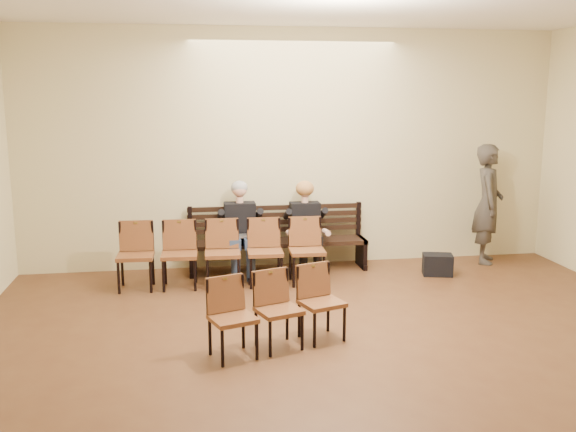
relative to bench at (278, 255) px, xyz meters
name	(u,v)px	position (x,y,z in m)	size (l,w,h in m)	color
ground	(399,431)	(0.28, -4.65, -0.23)	(10.00, 10.00, 0.00)	brown
room_walls	(378,98)	(0.28, -3.86, 2.31)	(8.02, 10.01, 3.51)	beige
bench	(278,255)	(0.00, 0.00, 0.00)	(2.60, 0.90, 0.45)	black
seated_man	(241,229)	(-0.55, -0.12, 0.43)	(0.55, 0.76, 1.32)	black
seated_woman	(306,230)	(0.39, -0.12, 0.39)	(0.53, 0.73, 1.22)	black
laptop	(242,237)	(-0.55, -0.26, 0.35)	(0.35, 0.28, 0.26)	silver
water_bottle	(317,239)	(0.49, -0.42, 0.33)	(0.06, 0.06, 0.21)	silver
bag	(438,265)	(2.22, -0.60, -0.07)	(0.41, 0.28, 0.30)	black
passerby	(489,195)	(3.22, -0.03, 0.82)	(0.76, 0.50, 2.09)	#3C3731
chair_row_front	(223,254)	(-0.85, -0.65, 0.22)	(2.76, 0.49, 0.90)	brown
chair_row_back	(279,311)	(-0.41, -2.88, 0.17)	(1.43, 0.43, 0.80)	brown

